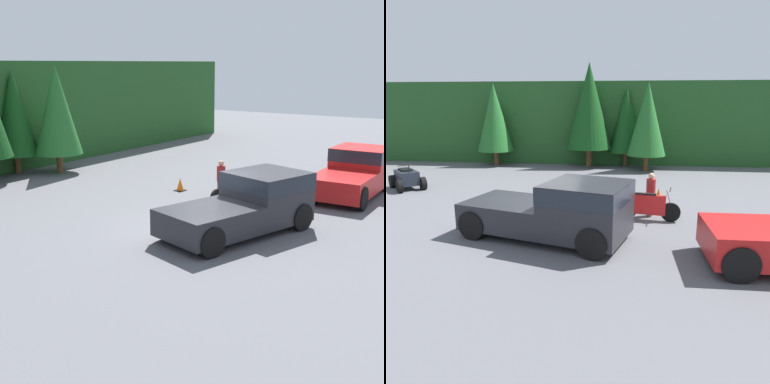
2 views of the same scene
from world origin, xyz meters
The scene contains 8 objects.
ground_plane centered at (0.00, 0.00, 0.00)m, with size 80.00×80.00×0.00m, color #5B5B60.
tree_mid_right centered at (2.92, 12.79, 2.99)m, with size 2.24×2.24×5.09m.
tree_right centered at (4.14, 11.12, 3.12)m, with size 2.34×2.34×5.31m.
pickup_truck_red centered at (7.89, -2.50, 0.99)m, with size 5.03×2.35×1.87m.
pickup_truck_second centered at (0.83, -1.24, 0.99)m, with size 5.54×3.58×1.87m.
dirt_bike centered at (3.66, 1.08, 0.49)m, with size 2.20×0.66×1.19m.
rider_person centered at (3.73, 1.52, 0.89)m, with size 0.43×0.43×1.64m.
traffic_cone centered at (4.27, 3.86, 0.25)m, with size 0.42×0.42×0.55m.
Camera 1 is at (-14.02, -8.97, 5.35)m, focal length 50.00 mm.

